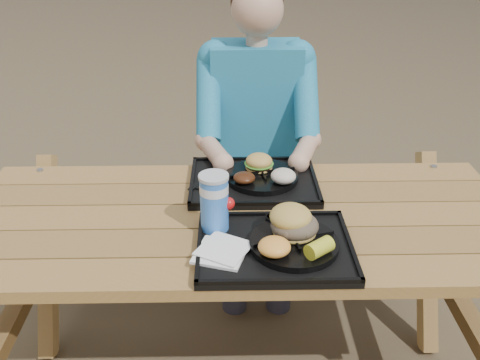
{
  "coord_description": "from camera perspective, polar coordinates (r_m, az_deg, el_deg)",
  "views": [
    {
      "loc": [
        -0.03,
        -1.48,
        1.66
      ],
      "look_at": [
        0.0,
        0.0,
        0.88
      ],
      "focal_mm": 40.0,
      "sensor_mm": 36.0,
      "label": 1
    }
  ],
  "objects": [
    {
      "name": "picnic_table",
      "position": [
        1.96,
        0.0,
        -13.13
      ],
      "size": [
        1.8,
        1.49,
        0.75
      ],
      "primitive_type": null,
      "color": "#999999",
      "rests_on": "ground"
    },
    {
      "name": "tray_near",
      "position": [
        1.57,
        3.71,
        -7.28
      ],
      "size": [
        0.45,
        0.35,
        0.02
      ],
      "primitive_type": "cube",
      "color": "black",
      "rests_on": "picnic_table"
    },
    {
      "name": "tray_far",
      "position": [
        1.91,
        1.46,
        -0.29
      ],
      "size": [
        0.45,
        0.35,
        0.02
      ],
      "primitive_type": "cube",
      "color": "black",
      "rests_on": "picnic_table"
    },
    {
      "name": "plate_near",
      "position": [
        1.56,
        5.77,
        -6.74
      ],
      "size": [
        0.26,
        0.26,
        0.02
      ],
      "primitive_type": "cylinder",
      "color": "black",
      "rests_on": "tray_near"
    },
    {
      "name": "plate_far",
      "position": [
        1.91,
        2.35,
        0.39
      ],
      "size": [
        0.26,
        0.26,
        0.02
      ],
      "primitive_type": "cylinder",
      "color": "black",
      "rests_on": "tray_far"
    },
    {
      "name": "napkin_stack",
      "position": [
        1.52,
        -2.09,
        -7.66
      ],
      "size": [
        0.17,
        0.17,
        0.02
      ],
      "primitive_type": "cube",
      "rotation": [
        0.0,
        0.0,
        -0.3
      ],
      "color": "white",
      "rests_on": "tray_near"
    },
    {
      "name": "soda_cup",
      "position": [
        1.6,
        -2.76,
        -2.53
      ],
      "size": [
        0.08,
        0.08,
        0.17
      ],
      "primitive_type": "cylinder",
      "color": "blue",
      "rests_on": "tray_near"
    },
    {
      "name": "condiment_bbq",
      "position": [
        1.66,
        3.47,
        -4.27
      ],
      "size": [
        0.04,
        0.04,
        0.03
      ],
      "primitive_type": "cylinder",
      "color": "black",
      "rests_on": "tray_near"
    },
    {
      "name": "condiment_mustard",
      "position": [
        1.67,
        5.77,
        -4.02
      ],
      "size": [
        0.05,
        0.05,
        0.03
      ],
      "primitive_type": "cylinder",
      "color": "yellow",
      "rests_on": "tray_near"
    },
    {
      "name": "sandwich",
      "position": [
        1.55,
        5.92,
        -3.59
      ],
      "size": [
        0.13,
        0.13,
        0.14
      ],
      "primitive_type": null,
      "color": "gold",
      "rests_on": "plate_near"
    },
    {
      "name": "mac_cheese",
      "position": [
        1.49,
        3.69,
        -7.12
      ],
      "size": [
        0.09,
        0.09,
        0.05
      ],
      "primitive_type": "ellipsoid",
      "color": "#FFB143",
      "rests_on": "plate_near"
    },
    {
      "name": "corn_cob",
      "position": [
        1.49,
        8.46,
        -7.17
      ],
      "size": [
        0.11,
        0.11,
        0.05
      ],
      "primitive_type": null,
      "rotation": [
        0.0,
        0.0,
        0.65
      ],
      "color": "yellow",
      "rests_on": "plate_near"
    },
    {
      "name": "cutlery_far",
      "position": [
        1.91,
        -3.69,
        -0.02
      ],
      "size": [
        0.06,
        0.14,
        0.01
      ],
      "primitive_type": "cube",
      "rotation": [
        0.0,
        0.0,
        -0.29
      ],
      "color": "black",
      "rests_on": "tray_far"
    },
    {
      "name": "burger",
      "position": [
        1.93,
        2.05,
        2.38
      ],
      "size": [
        0.1,
        0.1,
        0.09
      ],
      "primitive_type": null,
      "color": "gold",
      "rests_on": "plate_far"
    },
    {
      "name": "baked_beans",
      "position": [
        1.84,
        0.45,
        0.24
      ],
      "size": [
        0.08,
        0.08,
        0.03
      ],
      "primitive_type": "ellipsoid",
      "color": "#421E0D",
      "rests_on": "plate_far"
    },
    {
      "name": "potato_salad",
      "position": [
        1.85,
        4.64,
        0.42
      ],
      "size": [
        0.09,
        0.09,
        0.05
      ],
      "primitive_type": "ellipsoid",
      "color": "beige",
      "rests_on": "plate_far"
    },
    {
      "name": "diner",
      "position": [
        2.42,
        1.63,
        2.91
      ],
      "size": [
        0.48,
        0.84,
        1.28
      ],
      "primitive_type": null,
      "color": "#1AB8B6",
      "rests_on": "ground"
    }
  ]
}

